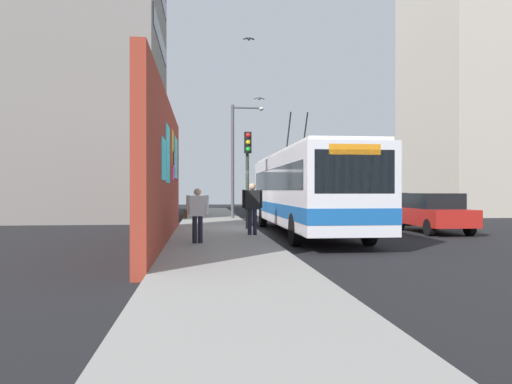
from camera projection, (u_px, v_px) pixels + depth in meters
The scene contains 13 objects.
ground_plane at pixel (255, 232), 20.46m from camera, with size 80.00×80.00×0.00m, color black.
sidewalk_slab at pixel (216, 230), 20.29m from camera, with size 48.00×3.20×0.15m, color gray.
graffiti_wall at pixel (164, 172), 15.74m from camera, with size 13.22×0.32×4.51m.
building_far_left at pixel (83, 46), 29.64m from camera, with size 10.92×9.14×20.53m.
building_far_right at pixel (471, 88), 35.74m from camera, with size 10.05×7.23×18.01m.
city_bus at pixel (305, 189), 19.27m from camera, with size 12.56×2.58×4.92m.
parked_car_red at pixel (432, 212), 20.01m from camera, with size 4.26×1.79×1.58m.
parked_car_champagne at pixel (383, 207), 25.41m from camera, with size 4.06×1.81×1.58m.
pedestrian_at_curb at pixel (252, 204), 17.32m from camera, with size 0.24×0.71×1.79m.
pedestrian_near_wall at pixel (197, 211), 14.59m from camera, with size 0.22×0.73×1.60m.
traffic_light at pixel (248, 163), 19.99m from camera, with size 0.49×0.28×3.90m.
street_lamp at pixel (236, 153), 27.95m from camera, with size 0.44×1.86×6.33m.
flying_pigeons at pixel (254, 70), 25.33m from camera, with size 1.46×1.21×2.87m.
Camera 1 is at (-20.34, 2.20, 1.69)m, focal length 35.08 mm.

